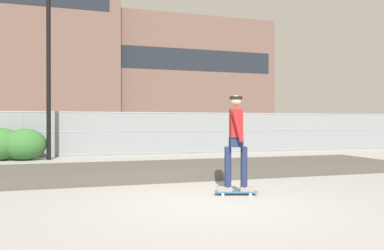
% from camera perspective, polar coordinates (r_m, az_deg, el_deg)
% --- Properties ---
extents(ground_plane, '(120.00, 120.00, 0.00)m').
position_cam_1_polar(ground_plane, '(6.39, 3.03, -12.11)').
color(ground_plane, gray).
extents(gravel_berm, '(12.90, 2.55, 0.27)m').
position_cam_1_polar(gravel_berm, '(9.60, -3.78, -7.09)').
color(gravel_berm, '#4C473F').
rests_on(gravel_berm, ground_plane).
extents(skateboard, '(0.82, 0.41, 0.07)m').
position_cam_1_polar(skateboard, '(7.06, 6.94, -10.44)').
color(skateboard, '#2D608C').
rests_on(skateboard, ground_plane).
extents(skater, '(0.72, 0.62, 1.83)m').
position_cam_1_polar(skater, '(6.94, 6.95, -1.79)').
color(skater, gray).
rests_on(skater, skateboard).
extents(chain_fence, '(27.20, 0.06, 1.85)m').
position_cam_1_polar(chain_fence, '(15.72, -8.78, -1.29)').
color(chain_fence, gray).
rests_on(chain_fence, ground_plane).
extents(street_lamp, '(0.44, 0.44, 6.38)m').
position_cam_1_polar(street_lamp, '(14.71, -21.70, 10.59)').
color(street_lamp, black).
rests_on(street_lamp, ground_plane).
extents(parked_car_near, '(4.45, 2.05, 1.66)m').
position_cam_1_polar(parked_car_near, '(19.16, -26.89, -1.31)').
color(parked_car_near, '#474C54').
rests_on(parked_car_near, ground_plane).
extents(office_block, '(21.59, 11.02, 14.13)m').
position_cam_1_polar(office_block, '(47.85, -1.85, 7.17)').
color(office_block, brown).
rests_on(office_block, ground_plane).
extents(shrub_left, '(1.54, 1.26, 1.19)m').
position_cam_1_polar(shrub_left, '(14.98, -27.94, -2.69)').
color(shrub_left, '#336B2D').
rests_on(shrub_left, ground_plane).
extents(shrub_center, '(1.51, 1.23, 1.16)m').
position_cam_1_polar(shrub_center, '(14.68, -24.85, -2.80)').
color(shrub_center, '#336B2D').
rests_on(shrub_center, ground_plane).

